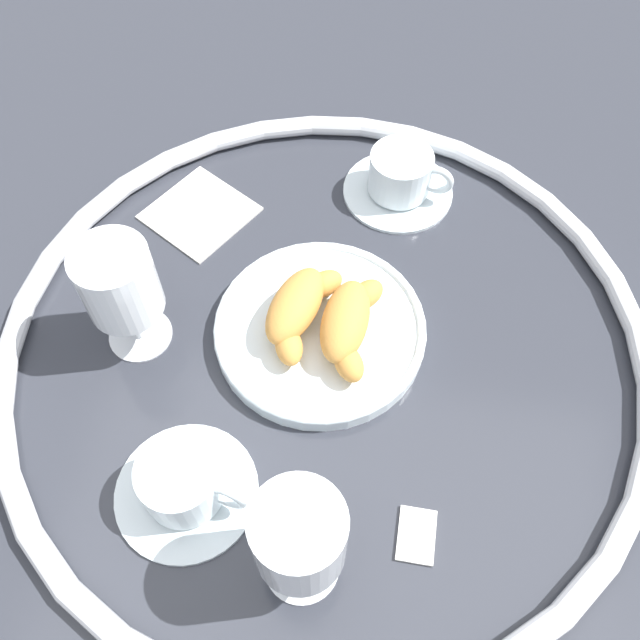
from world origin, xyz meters
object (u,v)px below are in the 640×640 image
Objects in this scene: juice_glass_right at (119,285)px; folded_napkin at (200,212)px; sugar_packet at (417,535)px; pastry_plate at (320,329)px; juice_glass_left at (299,539)px; coffee_cup_far at (401,178)px; coffee_cup_near at (184,484)px; croissant_small at (348,323)px; croissant_large at (298,308)px.

juice_glass_right reaches higher than folded_napkin.
juice_glass_right is 2.80× the size of sugar_packet.
juice_glass_left is (0.24, 0.02, 0.08)m from pastry_plate.
coffee_cup_near is at bearing -21.81° from coffee_cup_far.
juice_glass_left reaches higher than pastry_plate.
coffee_cup_near is 2.72× the size of sugar_packet.
folded_napkin is at bearing 173.11° from juice_glass_right.
juice_glass_right is (0.25, -0.26, 0.07)m from coffee_cup_far.
folded_napkin is (-0.15, -0.20, -0.04)m from croissant_small.
folded_napkin is at bearing -73.58° from coffee_cup_far.
pastry_plate is 0.23m from folded_napkin.
pastry_plate is 1.62× the size of juice_glass_left.
pastry_plate is 1.67× the size of coffee_cup_near.
sugar_packet is at bearing 87.79° from coffee_cup_near.
juice_glass_left is 0.30m from juice_glass_right.
juice_glass_left is at bearing -5.87° from coffee_cup_far.
sugar_packet is at bearing 30.73° from pastry_plate.
juice_glass_left is at bearing 4.58° from pastry_plate.
pastry_plate is at bearing -175.42° from juice_glass_left.
coffee_cup_far is 0.97× the size of juice_glass_left.
juice_glass_right is (0.03, -0.19, 0.08)m from pastry_plate.
coffee_cup_near is 0.97× the size of juice_glass_left.
croissant_small is at bearing 177.38° from juice_glass_left.
juice_glass_left reaches higher than croissant_large.
juice_glass_right is (0.02, -0.22, 0.05)m from croissant_small.
juice_glass_left is 0.44m from folded_napkin.
croissant_large is at bearing -22.90° from coffee_cup_far.
juice_glass_left is (0.24, -0.01, 0.05)m from croissant_small.
juice_glass_right reaches higher than sugar_packet.
coffee_cup_far reaches higher than pastry_plate.
juice_glass_right is at bearing -81.32° from pastry_plate.
pastry_plate is 2.06× the size of folded_napkin.
croissant_large is (-0.00, -0.02, 0.03)m from pastry_plate.
juice_glass_right is at bearing -135.06° from juice_glass_left.
croissant_large is 0.94× the size of juice_glass_left.
pastry_plate is at bearing -148.06° from sugar_packet.
coffee_cup_near reaches higher than pastry_plate.
juice_glass_left is (0.05, 0.12, 0.07)m from coffee_cup_near.
pastry_plate is 0.22m from coffee_cup_near.
coffee_cup_near is 0.14m from juice_glass_left.
juice_glass_right reaches higher than pastry_plate.
sugar_packet is (0.17, 0.31, -0.09)m from juice_glass_right.
croissant_small is (0.01, 0.05, 0.00)m from croissant_large.
juice_glass_right reaches higher than croissant_large.
juice_glass_left is 1.27× the size of folded_napkin.
pastry_plate is 1.66× the size of croissant_small.
croissant_large and croissant_small have the same top height.
juice_glass_right reaches higher than coffee_cup_far.
croissant_large is 0.97× the size of coffee_cup_near.
coffee_cup_near and coffee_cup_far have the same top height.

